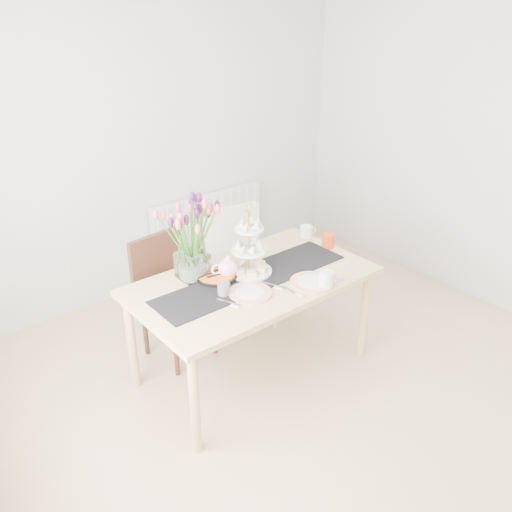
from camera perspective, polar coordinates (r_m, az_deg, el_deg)
room_shell at (r=3.03m, az=10.39°, el=3.15°), size 4.50×4.50×4.50m
radiator at (r=5.19m, az=-5.00°, el=3.31°), size 1.20×0.08×0.60m
dining_table at (r=3.62m, az=-0.38°, el=-3.46°), size 1.60×0.90×0.75m
chair_brown at (r=3.97m, az=-9.12°, el=-3.25°), size 0.51×0.51×0.92m
chair_white at (r=4.29m, az=-1.77°, el=-0.16°), size 0.55×0.55×0.95m
table_runner at (r=3.58m, az=-0.38°, el=-2.34°), size 1.40×0.35×0.01m
tulip_vase at (r=3.47m, az=-6.91°, el=2.97°), size 0.65×0.65×0.56m
cake_stand at (r=3.59m, az=-0.70°, el=-0.00°), size 0.30×0.30×0.44m
teapot at (r=3.58m, az=-2.93°, el=-1.21°), size 0.27×0.24×0.15m
cream_jug at (r=4.17m, az=5.30°, el=2.55°), size 0.12×0.12×0.09m
tart_tin at (r=3.59m, az=-4.18°, el=-2.12°), size 0.28×0.28×0.03m
mug_grey at (r=3.38m, az=-3.44°, el=-3.48°), size 0.09×0.09×0.09m
mug_white at (r=3.49m, az=7.42°, el=-2.45°), size 0.12×0.12×0.11m
mug_orange at (r=4.03m, az=7.61°, el=1.60°), size 0.12×0.12×0.10m
plate_left at (r=3.40m, az=-0.61°, el=-3.91°), size 0.37×0.37×0.01m
plate_right at (r=3.54m, az=5.92°, el=-2.78°), size 0.30×0.30×0.02m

